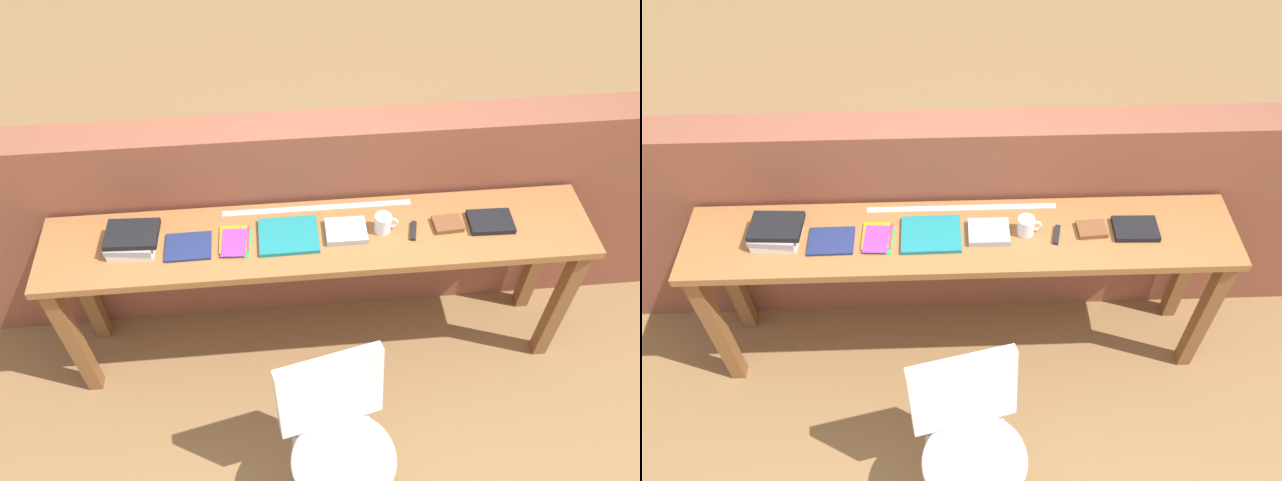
{
  "view_description": "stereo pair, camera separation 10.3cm",
  "coord_description": "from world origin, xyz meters",
  "views": [
    {
      "loc": [
        -0.16,
        -1.56,
        2.97
      ],
      "look_at": [
        0.0,
        0.25,
        0.9
      ],
      "focal_mm": 35.0,
      "sensor_mm": 36.0,
      "label": 1
    },
    {
      "loc": [
        -0.06,
        -1.57,
        2.97
      ],
      "look_at": [
        0.0,
        0.25,
        0.9
      ],
      "focal_mm": 35.0,
      "sensor_mm": 36.0,
      "label": 2
    }
  ],
  "objects": [
    {
      "name": "sideboard",
      "position": [
        0.0,
        0.3,
        0.74
      ],
      "size": [
        2.5,
        0.44,
        0.88
      ],
      "color": "#996033",
      "rests_on": "ground"
    },
    {
      "name": "book_stack_leftmost",
      "position": [
        -0.82,
        0.3,
        0.93
      ],
      "size": [
        0.24,
        0.19,
        0.09
      ],
      "color": "white",
      "rests_on": "sideboard"
    },
    {
      "name": "chair_white_moulded",
      "position": [
        0.01,
        -0.49,
        0.53
      ],
      "size": [
        0.53,
        0.54,
        0.89
      ],
      "color": "white",
      "rests_on": "ground"
    },
    {
      "name": "multitool_folded",
      "position": [
        0.43,
        0.28,
        0.89
      ],
      "size": [
        0.05,
        0.11,
        0.02
      ],
      "primitive_type": "cube",
      "rotation": [
        0.0,
        0.0,
        -0.23
      ],
      "color": "black",
      "rests_on": "sideboard"
    },
    {
      "name": "mug",
      "position": [
        0.29,
        0.31,
        0.92
      ],
      "size": [
        0.11,
        0.08,
        0.09
      ],
      "color": "white",
      "rests_on": "sideboard"
    },
    {
      "name": "book_repair_rightmost",
      "position": [
        0.79,
        0.3,
        0.89
      ],
      "size": [
        0.2,
        0.15,
        0.03
      ],
      "primitive_type": "cube",
      "rotation": [
        0.0,
        0.0,
        -0.03
      ],
      "color": "black",
      "rests_on": "sideboard"
    },
    {
      "name": "book_open_centre",
      "position": [
        -0.14,
        0.3,
        0.89
      ],
      "size": [
        0.27,
        0.22,
        0.02
      ],
      "primitive_type": "cube",
      "rotation": [
        0.0,
        0.0,
        0.01
      ],
      "color": "#19757A",
      "rests_on": "sideboard"
    },
    {
      "name": "pamphlet_pile_colourful",
      "position": [
        -0.38,
        0.29,
        0.89
      ],
      "size": [
        0.15,
        0.19,
        0.01
      ],
      "color": "green",
      "rests_on": "sideboard"
    },
    {
      "name": "ground_plane",
      "position": [
        0.0,
        0.0,
        0.0
      ],
      "size": [
        40.0,
        40.0,
        0.0
      ],
      "primitive_type": "plane",
      "color": "olive"
    },
    {
      "name": "brick_wall_back",
      "position": [
        0.0,
        0.64,
        0.62
      ],
      "size": [
        6.0,
        0.2,
        1.25
      ],
      "primitive_type": "cube",
      "color": "brown",
      "rests_on": "ground"
    },
    {
      "name": "book_grey_hardcover",
      "position": [
        0.12,
        0.3,
        0.89
      ],
      "size": [
        0.19,
        0.15,
        0.03
      ],
      "primitive_type": "cube",
      "rotation": [
        0.0,
        0.0,
        -0.01
      ],
      "color": "#9E9EA3",
      "rests_on": "sideboard"
    },
    {
      "name": "magazine_cycling",
      "position": [
        -0.58,
        0.28,
        0.89
      ],
      "size": [
        0.2,
        0.16,
        0.01
      ],
      "primitive_type": "cube",
      "rotation": [
        0.0,
        0.0,
        0.01
      ],
      "color": "navy",
      "rests_on": "sideboard"
    },
    {
      "name": "ruler_metal_back_edge",
      "position": [
        0.01,
        0.47,
        0.88
      ],
      "size": [
        0.89,
        0.03,
        0.0
      ],
      "primitive_type": "cube",
      "color": "silver",
      "rests_on": "sideboard"
    },
    {
      "name": "leather_journal_brown",
      "position": [
        0.59,
        0.3,
        0.89
      ],
      "size": [
        0.14,
        0.11,
        0.02
      ],
      "primitive_type": "cube",
      "rotation": [
        0.0,
        0.0,
        0.06
      ],
      "color": "brown",
      "rests_on": "sideboard"
    }
  ]
}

